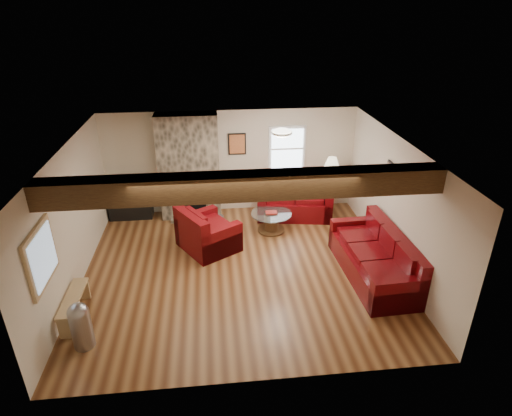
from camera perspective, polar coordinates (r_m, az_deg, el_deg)
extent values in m
plane|color=#562E16|center=(8.48, -2.05, -8.16)|extent=(8.00, 8.00, 0.00)
plane|color=silver|center=(7.38, -2.36, 8.12)|extent=(8.00, 8.00, 0.00)
plane|color=beige|center=(10.38, -3.33, 6.18)|extent=(8.00, 0.00, 8.00)
plane|color=beige|center=(5.54, -0.02, -13.36)|extent=(8.00, 0.00, 8.00)
plane|color=beige|center=(8.24, -23.50, -1.56)|extent=(0.00, 7.50, 7.50)
plane|color=beige|center=(8.57, 18.24, 0.41)|extent=(0.00, 7.50, 7.50)
cube|color=black|center=(6.27, -1.51, 2.98)|extent=(6.00, 0.36, 0.38)
cube|color=#343028|center=(10.15, -8.92, 5.43)|extent=(1.40, 0.50, 2.50)
cube|color=black|center=(10.23, -8.66, 0.74)|extent=(0.70, 0.06, 0.90)
cube|color=#343028|center=(10.36, -8.52, -1.43)|extent=(1.00, 0.25, 0.08)
cylinder|color=#422815|center=(9.81, 2.02, -2.93)|extent=(0.61, 0.61, 0.04)
cylinder|color=#422815|center=(9.72, 2.04, -1.99)|extent=(0.33, 0.33, 0.41)
cylinder|color=silver|center=(9.61, 2.06, -0.75)|extent=(0.92, 0.92, 0.02)
cube|color=maroon|center=(9.60, 2.07, -0.62)|extent=(0.25, 0.18, 0.03)
cube|color=black|center=(10.74, -16.29, 0.03)|extent=(1.00, 0.40, 0.50)
imported|color=black|center=(10.54, -16.61, 2.39)|extent=(0.81, 0.11, 0.47)
cylinder|color=tan|center=(10.63, 9.54, -0.91)|extent=(0.27, 0.27, 0.03)
cylinder|color=tan|center=(10.36, 9.81, 2.34)|extent=(0.03, 0.03, 1.34)
cone|color=beige|center=(10.10, 10.10, 5.93)|extent=(0.38, 0.38, 0.27)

